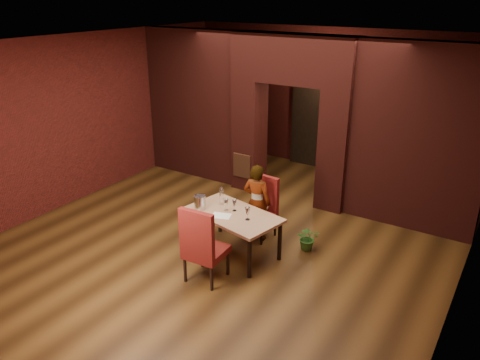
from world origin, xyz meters
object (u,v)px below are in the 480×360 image
(wine_glass_a, at_px, (226,205))
(wine_glass_c, at_px, (248,213))
(dining_table, at_px, (233,233))
(potted_plant, at_px, (308,238))
(water_bottle, at_px, (222,196))
(person_seated, at_px, (257,202))
(wine_glass_b, at_px, (234,205))
(wine_bucket, at_px, (200,202))
(chair_far, at_px, (259,208))
(chair_near, at_px, (206,243))

(wine_glass_a, bearing_deg, wine_glass_c, -10.99)
(dining_table, distance_m, potted_plant, 1.22)
(water_bottle, bearing_deg, wine_glass_a, -39.37)
(dining_table, distance_m, person_seated, 0.69)
(dining_table, bearing_deg, wine_glass_c, -0.17)
(wine_glass_a, height_order, wine_glass_b, wine_glass_a)
(wine_glass_b, relative_size, wine_bucket, 0.83)
(chair_far, bearing_deg, water_bottle, -124.73)
(chair_near, bearing_deg, wine_bucket, -51.72)
(dining_table, distance_m, chair_far, 0.70)
(wine_glass_a, height_order, potted_plant, wine_glass_a)
(person_seated, distance_m, wine_bucket, 0.98)
(dining_table, height_order, chair_far, chair_far)
(chair_near, height_order, water_bottle, chair_near)
(chair_far, xyz_separation_m, wine_glass_a, (-0.23, -0.65, 0.27))
(wine_bucket, bearing_deg, wine_glass_a, 24.55)
(chair_near, distance_m, person_seated, 1.43)
(person_seated, relative_size, wine_glass_b, 7.03)
(dining_table, distance_m, wine_bucket, 0.72)
(chair_near, bearing_deg, potted_plant, -123.74)
(dining_table, bearing_deg, potted_plant, 48.87)
(wine_glass_c, relative_size, potted_plant, 0.51)
(water_bottle, bearing_deg, wine_bucket, -119.56)
(chair_far, relative_size, wine_glass_c, 5.11)
(wine_glass_a, relative_size, wine_glass_b, 1.09)
(wine_glass_a, bearing_deg, dining_table, -9.74)
(person_seated, height_order, wine_glass_b, person_seated)
(chair_far, distance_m, potted_plant, 0.95)
(dining_table, xyz_separation_m, wine_glass_a, (-0.15, 0.03, 0.45))
(chair_far, distance_m, chair_near, 1.49)
(wine_glass_a, height_order, wine_bucket, wine_bucket)
(wine_glass_a, distance_m, wine_glass_b, 0.13)
(wine_glass_b, height_order, water_bottle, water_bottle)
(wine_glass_a, relative_size, wine_bucket, 0.91)
(chair_near, distance_m, water_bottle, 1.11)
(chair_near, bearing_deg, wine_glass_b, -87.08)
(water_bottle, distance_m, potted_plant, 1.56)
(wine_glass_a, distance_m, wine_glass_c, 0.46)
(wine_glass_b, xyz_separation_m, wine_bucket, (-0.50, -0.24, 0.02))
(wine_glass_c, relative_size, water_bottle, 0.70)
(person_seated, distance_m, potted_plant, 1.02)
(person_seated, bearing_deg, wine_glass_c, 103.97)
(chair_far, bearing_deg, person_seated, -97.48)
(chair_near, bearing_deg, water_bottle, -71.20)
(dining_table, xyz_separation_m, potted_plant, (0.96, 0.74, -0.15))
(chair_near, height_order, wine_glass_c, chair_near)
(wine_glass_a, height_order, wine_glass_c, same)
(chair_far, xyz_separation_m, wine_bucket, (-0.61, -0.82, 0.28))
(dining_table, relative_size, wine_bucket, 6.55)
(chair_far, bearing_deg, wine_bucket, -120.68)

